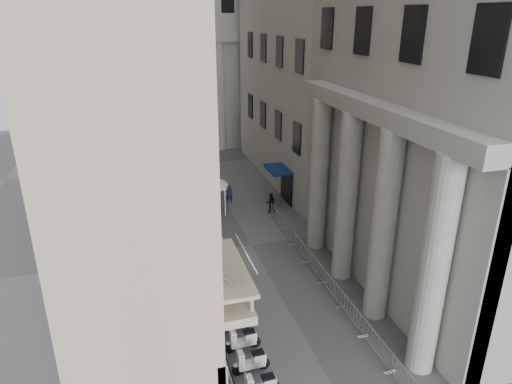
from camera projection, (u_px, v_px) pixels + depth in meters
far_building at (184, 12)px, 51.69m from camera, size 22.00×10.00×30.00m
iron_fence at (191, 262)px, 29.20m from camera, size 0.30×28.00×1.40m
blue_awning at (277, 202)px, 38.52m from camera, size 1.60×3.00×3.00m
scooter_2 at (252, 372)px, 20.28m from camera, size 1.42×0.62×1.50m
scooter_3 at (243, 350)px, 21.61m from camera, size 1.42×0.62×1.50m
scooter_4 at (236, 330)px, 22.94m from camera, size 1.42×0.62×1.50m
scooter_5 at (229, 313)px, 24.27m from camera, size 1.42×0.62×1.50m
scooter_6 at (224, 297)px, 25.60m from camera, size 1.42×0.62×1.50m
scooter_7 at (218, 283)px, 26.93m from camera, size 1.42×0.62×1.50m
scooter_8 at (214, 270)px, 28.26m from camera, size 1.42×0.62×1.50m
scooter_9 at (209, 259)px, 29.59m from camera, size 1.42×0.62×1.50m
scooter_10 at (205, 248)px, 30.92m from camera, size 1.42×0.62×1.50m
scooter_11 at (202, 239)px, 32.25m from camera, size 1.42×0.62×1.50m
scooter_12 at (198, 230)px, 33.58m from camera, size 1.42×0.62×1.50m
scooter_13 at (195, 222)px, 34.90m from camera, size 1.42×0.62×1.50m
barrier_1 at (376, 354)px, 21.35m from camera, size 0.60×2.40×1.10m
barrier_2 at (351, 321)px, 23.59m from camera, size 0.60×2.40×1.10m
barrier_3 at (331, 295)px, 25.83m from camera, size 0.60×2.40×1.10m
barrier_4 at (314, 272)px, 28.07m from camera, size 0.60×2.40×1.10m
barrier_5 at (299, 253)px, 30.31m from camera, size 0.60×2.40×1.10m
barrier_6 at (287, 237)px, 32.55m from camera, size 0.60×2.40×1.10m
barrier_7 at (276, 222)px, 34.78m from camera, size 0.60×2.40×1.10m
security_tent at (204, 180)px, 35.64m from camera, size 4.01×4.01×3.26m
street_lamp at (184, 153)px, 35.80m from camera, size 2.40×1.15×7.83m
info_kiosk at (220, 247)px, 29.01m from camera, size 0.40×0.96×1.98m
pedestrian_a at (229, 195)px, 37.95m from camera, size 0.59×0.39×1.60m
pedestrian_b at (271, 203)px, 36.33m from camera, size 0.91×0.78×1.60m
pedestrian_c at (209, 161)px, 46.12m from camera, size 1.05×1.02×1.82m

